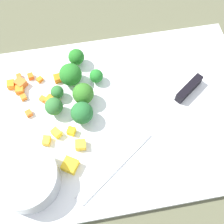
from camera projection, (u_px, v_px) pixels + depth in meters
The scene contains 27 objects.
ground_plane at pixel (112, 117), 0.58m from camera, with size 4.00×4.00×0.00m, color #54563E.
cutting_board at pixel (112, 116), 0.57m from camera, with size 0.55×0.36×0.01m, color white.
prep_bowl at pixel (27, 179), 0.49m from camera, with size 0.11×0.11×0.05m, color #B2B9C0.
chef_knife at pixel (167, 111), 0.56m from camera, with size 0.27×0.21×0.02m.
carrot_dice_0 at pixel (40, 80), 0.60m from camera, with size 0.01×0.01×0.01m, color orange.
carrot_dice_1 at pixel (29, 113), 0.56m from camera, with size 0.01×0.01×0.01m, color orange.
carrot_dice_2 at pixel (59, 78), 0.60m from camera, with size 0.02×0.02×0.01m, color orange.
carrot_dice_3 at pixel (31, 76), 0.60m from camera, with size 0.01×0.01×0.01m, color orange.
carrot_dice_4 at pixel (51, 101), 0.57m from camera, with size 0.02×0.02×0.02m, color orange.
carrot_dice_5 at pixel (43, 99), 0.58m from camera, with size 0.01×0.01×0.01m, color orange.
carrot_dice_6 at pixel (23, 97), 0.58m from camera, with size 0.01×0.01×0.01m, color orange.
carrot_dice_7 at pixel (20, 90), 0.58m from camera, with size 0.02×0.01×0.01m, color orange.
carrot_dice_8 at pixel (19, 76), 0.60m from camera, with size 0.01×0.01×0.01m, color orange.
carrot_dice_9 at pixel (21, 83), 0.59m from camera, with size 0.02×0.02×0.02m, color orange.
carrot_dice_10 at pixel (11, 85), 0.59m from camera, with size 0.01×0.02×0.01m, color orange.
pepper_dice_0 at pixel (70, 165), 0.51m from camera, with size 0.02×0.02×0.02m, color yellow.
pepper_dice_1 at pixel (71, 131), 0.54m from camera, with size 0.01×0.01×0.01m, color yellow.
pepper_dice_2 at pixel (47, 141), 0.54m from camera, with size 0.01×0.02×0.01m, color yellow.
pepper_dice_3 at pixel (81, 145), 0.53m from camera, with size 0.02×0.02×0.01m, color yellow.
pepper_dice_4 at pixel (56, 133), 0.54m from camera, with size 0.02×0.01×0.02m, color yellow.
broccoli_floret_0 at pixel (71, 75), 0.58m from camera, with size 0.04×0.04×0.05m.
broccoli_floret_1 at pixel (57, 92), 0.57m from camera, with size 0.02×0.02×0.03m.
broccoli_floret_2 at pixel (83, 94), 0.56m from camera, with size 0.04×0.04×0.05m.
broccoli_floret_3 at pixel (96, 76), 0.59m from camera, with size 0.03×0.03×0.03m.
broccoli_floret_4 at pixel (54, 107), 0.55m from camera, with size 0.03×0.03×0.04m.
broccoli_floret_5 at pixel (82, 111), 0.54m from camera, with size 0.04×0.04×0.05m.
broccoli_floret_6 at pixel (76, 57), 0.60m from camera, with size 0.03×0.03×0.04m.
Camera 1 is at (0.05, 0.25, 0.52)m, focal length 48.39 mm.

